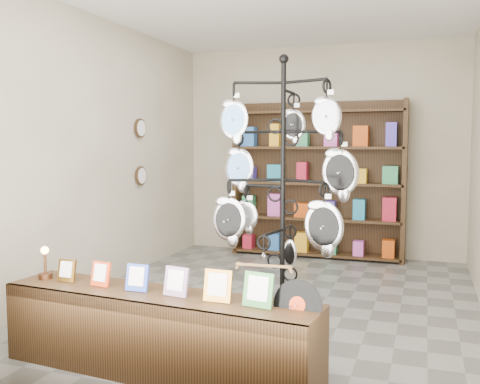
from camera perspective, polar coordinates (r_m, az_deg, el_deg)
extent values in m
plane|color=slate|center=(5.61, 3.52, -11.45)|extent=(5.00, 5.00, 0.00)
plane|color=#C0B49B|center=(7.81, 8.57, 4.34)|extent=(4.00, 0.00, 4.00)
plane|color=#C0B49B|center=(3.05, -9.19, 3.21)|extent=(4.00, 0.00, 4.00)
plane|color=#C0B49B|center=(6.22, -14.47, 4.05)|extent=(0.00, 5.00, 5.00)
plane|color=white|center=(5.56, 3.70, 19.72)|extent=(5.00, 5.00, 0.00)
cylinder|color=black|center=(4.44, 4.48, -15.77)|extent=(0.47, 0.47, 0.03)
cylinder|color=black|center=(4.18, 4.58, -1.58)|extent=(0.04, 0.04, 2.22)
sphere|color=black|center=(4.20, 4.70, 13.98)|extent=(0.07, 0.07, 0.07)
ellipsoid|color=silver|center=(4.47, 5.35, -6.52)|extent=(0.12, 0.04, 0.23)
cube|color=tan|center=(3.96, 2.55, -7.83)|extent=(0.42, 0.05, 0.04)
cube|color=black|center=(3.89, -8.84, -14.68)|extent=(2.35, 0.66, 0.57)
cube|color=#C2862D|center=(4.25, -17.99, -7.97)|extent=(0.15, 0.06, 0.17)
cube|color=red|center=(4.05, -14.62, -8.46)|extent=(0.16, 0.07, 0.18)
cube|color=#263FA5|center=(3.86, -10.91, -8.96)|extent=(0.17, 0.07, 0.19)
cube|color=#E54C33|center=(3.70, -6.83, -9.47)|extent=(0.18, 0.07, 0.20)
cube|color=#C2862D|center=(3.55, -2.37, -9.97)|extent=(0.19, 0.08, 0.21)
cube|color=#337233|center=(3.43, 1.96, -10.39)|extent=(0.20, 0.08, 0.22)
cylinder|color=black|center=(3.42, 6.14, -11.86)|extent=(0.32, 0.10, 0.31)
cylinder|color=red|center=(3.42, 6.13, -11.88)|extent=(0.11, 0.04, 0.10)
cylinder|color=#492915|center=(4.41, -20.03, -8.41)|extent=(0.11, 0.11, 0.04)
cylinder|color=#492915|center=(4.39, -20.07, -7.21)|extent=(0.02, 0.02, 0.15)
sphere|color=#FFBF59|center=(4.37, -20.11, -5.85)|extent=(0.06, 0.06, 0.06)
cube|color=black|center=(7.77, 8.45, 1.38)|extent=(2.40, 0.04, 2.20)
cube|color=black|center=(7.92, -0.18, 1.51)|extent=(0.06, 0.36, 2.20)
cube|color=black|center=(7.48, 17.14, 1.07)|extent=(0.06, 0.36, 2.20)
cube|color=black|center=(7.75, 8.13, -6.46)|extent=(2.36, 0.36, 0.04)
cube|color=black|center=(7.67, 8.17, -2.80)|extent=(2.36, 0.36, 0.03)
cube|color=black|center=(7.62, 8.22, 0.93)|extent=(2.36, 0.36, 0.04)
cube|color=black|center=(7.60, 8.27, 4.70)|extent=(2.36, 0.36, 0.04)
cube|color=black|center=(7.61, 8.32, 8.46)|extent=(2.36, 0.36, 0.04)
cylinder|color=black|center=(6.89, -10.60, 6.71)|extent=(0.03, 0.24, 0.24)
cylinder|color=black|center=(6.90, -10.52, 1.72)|extent=(0.03, 0.24, 0.24)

